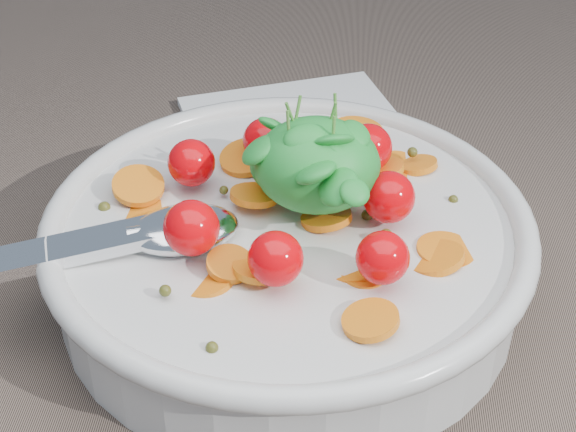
{
  "coord_description": "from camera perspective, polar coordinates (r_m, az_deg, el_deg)",
  "views": [
    {
      "loc": [
        0.01,
        -0.41,
        0.36
      ],
      "look_at": [
        -0.02,
        0.01,
        0.06
      ],
      "focal_mm": 55.0,
      "sensor_mm": 36.0,
      "label": 1
    }
  ],
  "objects": [
    {
      "name": "napkin",
      "position": [
        0.71,
        0.65,
        5.67
      ],
      "size": [
        0.21,
        0.2,
        0.01
      ],
      "primitive_type": "cube",
      "rotation": [
        0.0,
        0.0,
        0.36
      ],
      "color": "white",
      "rests_on": "ground"
    },
    {
      "name": "ground",
      "position": [
        0.55,
        1.76,
        -5.53
      ],
      "size": [
        6.0,
        6.0,
        0.0
      ],
      "primitive_type": "plane",
      "color": "#705D50",
      "rests_on": "ground"
    },
    {
      "name": "bowl",
      "position": [
        0.53,
        0.01,
        -2.0
      ],
      "size": [
        0.31,
        0.29,
        0.12
      ],
      "color": "silver",
      "rests_on": "ground"
    }
  ]
}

